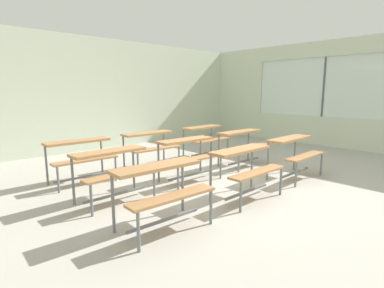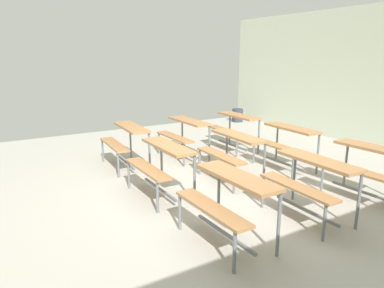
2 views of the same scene
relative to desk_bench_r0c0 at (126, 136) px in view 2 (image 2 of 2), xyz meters
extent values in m
cube|color=#ADA89E|center=(1.78, 0.64, -0.59)|extent=(10.00, 9.00, 0.05)
cube|color=#A87547|center=(0.01, 0.11, 0.16)|extent=(1.11, 0.38, 0.04)
cube|color=#A87547|center=(-0.01, -0.21, -0.12)|extent=(1.11, 0.28, 0.03)
cylinder|color=slate|center=(-0.49, 0.27, -0.20)|extent=(0.04, 0.04, 0.72)
cylinder|color=slate|center=(0.51, 0.22, -0.20)|extent=(0.04, 0.04, 0.72)
cylinder|color=slate|center=(-0.51, -0.27, -0.34)|extent=(0.04, 0.04, 0.44)
cylinder|color=slate|center=(0.48, -0.33, -0.34)|extent=(0.04, 0.04, 0.44)
cube|color=slate|center=(0.00, -0.03, -0.46)|extent=(1.00, 0.08, 0.03)
cube|color=#A87547|center=(1.53, 0.06, 0.16)|extent=(1.10, 0.32, 0.04)
cube|color=#A87547|center=(1.53, -0.26, -0.12)|extent=(1.10, 0.22, 0.03)
cylinder|color=slate|center=(1.03, 0.20, -0.20)|extent=(0.04, 0.04, 0.72)
cylinder|color=slate|center=(2.03, 0.19, -0.20)|extent=(0.04, 0.04, 0.72)
cylinder|color=slate|center=(1.03, -0.35, -0.34)|extent=(0.04, 0.04, 0.44)
cylinder|color=slate|center=(2.03, -0.36, -0.34)|extent=(0.04, 0.04, 0.44)
cube|color=slate|center=(1.53, -0.08, -0.46)|extent=(1.00, 0.03, 0.03)
cube|color=#A87547|center=(3.05, 0.09, 0.16)|extent=(1.10, 0.34, 0.04)
cube|color=#A87547|center=(3.06, -0.23, -0.12)|extent=(1.10, 0.24, 0.03)
cylinder|color=slate|center=(2.55, 0.22, -0.20)|extent=(0.04, 0.04, 0.72)
cylinder|color=slate|center=(3.55, 0.24, -0.20)|extent=(0.04, 0.04, 0.72)
cylinder|color=slate|center=(2.56, -0.33, -0.34)|extent=(0.04, 0.04, 0.44)
cylinder|color=slate|center=(3.56, -0.31, -0.34)|extent=(0.04, 0.04, 0.44)
cube|color=slate|center=(3.05, -0.05, -0.46)|extent=(1.00, 0.05, 0.03)
cube|color=#A87547|center=(0.02, 1.29, 0.16)|extent=(1.10, 0.34, 0.04)
cube|color=#A87547|center=(0.03, 0.97, -0.12)|extent=(1.10, 0.24, 0.03)
cylinder|color=slate|center=(-0.48, 1.43, -0.20)|extent=(0.04, 0.04, 0.72)
cylinder|color=slate|center=(0.52, 1.44, -0.20)|extent=(0.04, 0.04, 0.72)
cylinder|color=slate|center=(-0.47, 0.88, -0.34)|extent=(0.04, 0.04, 0.44)
cylinder|color=slate|center=(0.53, 0.89, -0.34)|extent=(0.04, 0.04, 0.44)
cube|color=slate|center=(0.02, 1.15, -0.46)|extent=(1.00, 0.05, 0.03)
cube|color=#A87547|center=(1.54, 1.30, 0.16)|extent=(1.11, 0.36, 0.04)
cube|color=#A87547|center=(1.52, 0.98, -0.12)|extent=(1.11, 0.26, 0.03)
cylinder|color=slate|center=(1.04, 1.46, -0.20)|extent=(0.04, 0.04, 0.72)
cylinder|color=slate|center=(2.04, 1.42, -0.20)|extent=(0.04, 0.04, 0.72)
cylinder|color=slate|center=(1.02, 0.91, -0.34)|extent=(0.04, 0.04, 0.44)
cylinder|color=slate|center=(2.02, 0.87, -0.34)|extent=(0.04, 0.04, 0.44)
cube|color=slate|center=(1.53, 1.16, -0.46)|extent=(1.00, 0.07, 0.03)
cube|color=#A87547|center=(3.10, 1.30, 0.16)|extent=(1.11, 0.35, 0.04)
cube|color=#A87547|center=(3.09, 0.98, -0.12)|extent=(1.11, 0.25, 0.03)
cylinder|color=slate|center=(2.61, 1.45, -0.20)|extent=(0.04, 0.04, 0.72)
cylinder|color=slate|center=(3.61, 1.42, -0.20)|extent=(0.04, 0.04, 0.72)
cylinder|color=slate|center=(2.59, 0.90, -0.34)|extent=(0.04, 0.04, 0.44)
cylinder|color=slate|center=(3.59, 0.88, -0.34)|extent=(0.04, 0.04, 0.44)
cube|color=slate|center=(3.10, 1.16, -0.46)|extent=(1.00, 0.06, 0.03)
cube|color=#A87547|center=(0.05, 2.50, 0.16)|extent=(1.11, 0.34, 0.04)
cube|color=#A87547|center=(0.05, 2.18, -0.12)|extent=(1.10, 0.24, 0.03)
cylinder|color=slate|center=(-0.45, 2.65, -0.20)|extent=(0.04, 0.04, 0.72)
cylinder|color=slate|center=(0.55, 2.63, -0.20)|extent=(0.04, 0.04, 0.72)
cylinder|color=slate|center=(-0.46, 2.10, -0.34)|extent=(0.04, 0.04, 0.44)
cylinder|color=slate|center=(0.54, 2.08, -0.34)|extent=(0.04, 0.04, 0.44)
cube|color=slate|center=(0.05, 2.36, -0.46)|extent=(1.00, 0.05, 0.03)
cube|color=#A87547|center=(1.54, 2.49, 0.16)|extent=(1.11, 0.36, 0.04)
cube|color=#A87547|center=(1.53, 2.17, -0.12)|extent=(1.11, 0.26, 0.03)
cylinder|color=slate|center=(1.05, 2.65, -0.20)|extent=(0.04, 0.04, 0.72)
cylinder|color=slate|center=(2.05, 2.61, -0.20)|extent=(0.04, 0.04, 0.72)
cylinder|color=slate|center=(1.03, 2.10, -0.34)|extent=(0.04, 0.04, 0.44)
cylinder|color=slate|center=(2.03, 2.06, -0.34)|extent=(0.04, 0.04, 0.44)
cube|color=slate|center=(1.54, 2.35, -0.46)|extent=(1.00, 0.07, 0.03)
cube|color=#A87547|center=(3.11, 2.45, 0.16)|extent=(1.11, 0.36, 0.04)
cube|color=#A87547|center=(3.13, 2.13, -0.12)|extent=(1.11, 0.26, 0.03)
cylinder|color=slate|center=(2.61, 2.57, -0.20)|extent=(0.04, 0.04, 0.72)
cylinder|color=slate|center=(2.63, 2.02, -0.34)|extent=(0.04, 0.04, 0.44)
cube|color=slate|center=(3.12, 2.31, -0.46)|extent=(1.00, 0.07, 0.03)
cylinder|color=#333842|center=(-2.46, 4.47, -0.37)|extent=(0.32, 0.32, 0.39)
camera|label=1|loc=(-2.02, -2.66, 1.04)|focal=28.00mm
camera|label=2|loc=(5.82, -2.13, 1.41)|focal=32.95mm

